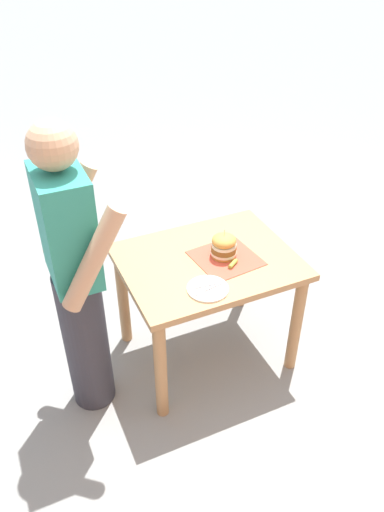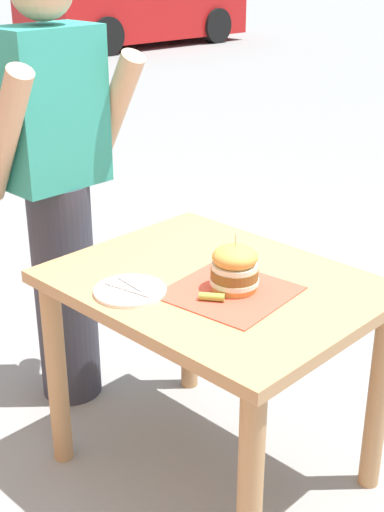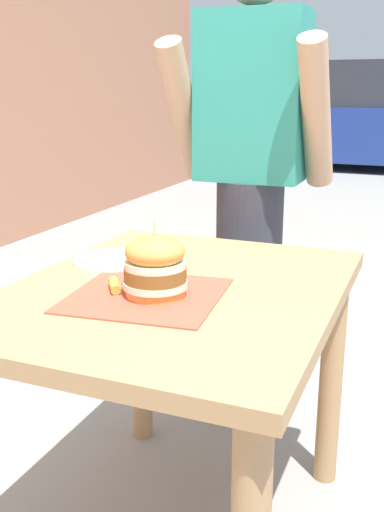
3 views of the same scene
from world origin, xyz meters
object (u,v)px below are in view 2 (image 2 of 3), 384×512
diner_across_table (58,188)px  sandwich (235,268)px  patio_table (214,318)px  side_plate_with_forks (130,291)px  parked_car_mid_block (137,4)px  pickle_spear (212,297)px

diner_across_table → sandwich: bearing=-88.0°
patio_table → diner_across_table: size_ratio=0.58×
sandwich → side_plate_with_forks: (-0.23, 0.21, -0.07)m
diner_across_table → parked_car_mid_block: size_ratio=0.39×
diner_across_table → parked_car_mid_block: 11.48m
pickle_spear → diner_across_table: diner_across_table is taller
parked_car_mid_block → pickle_spear: bearing=-130.7°
patio_table → pickle_spear: size_ratio=13.16×
patio_table → diner_across_table: bearing=93.3°
diner_across_table → parked_car_mid_block: diner_across_table is taller
side_plate_with_forks → pickle_spear: bearing=-59.5°
parked_car_mid_block → patio_table: bearing=-130.6°
patio_table → pickle_spear: (-0.12, -0.10, 0.15)m
sandwich → pickle_spear: (-0.11, -0.00, -0.06)m
sandwich → parked_car_mid_block: 12.09m
diner_across_table → patio_table: bearing=-86.7°
patio_table → sandwich: size_ratio=5.53×
patio_table → parked_car_mid_block: 12.01m
sandwich → parked_car_mid_block: parked_car_mid_block is taller
parked_car_mid_block → side_plate_with_forks: bearing=-131.8°
patio_table → side_plate_with_forks: side_plate_with_forks is taller
patio_table → sandwich: sandwich is taller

